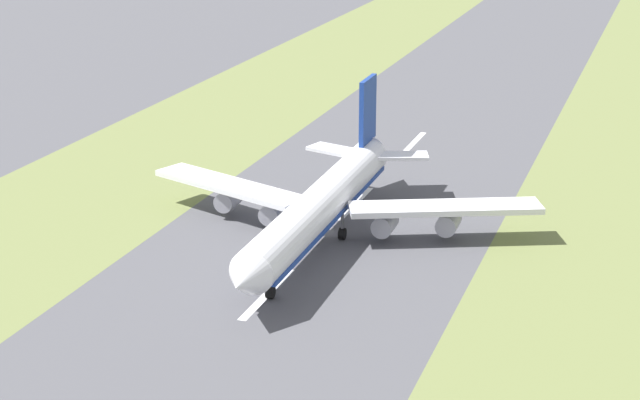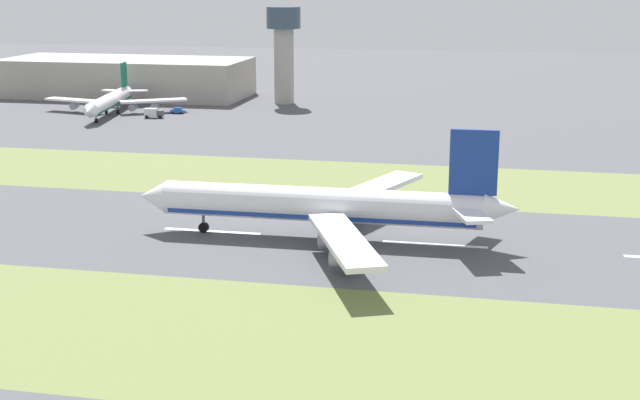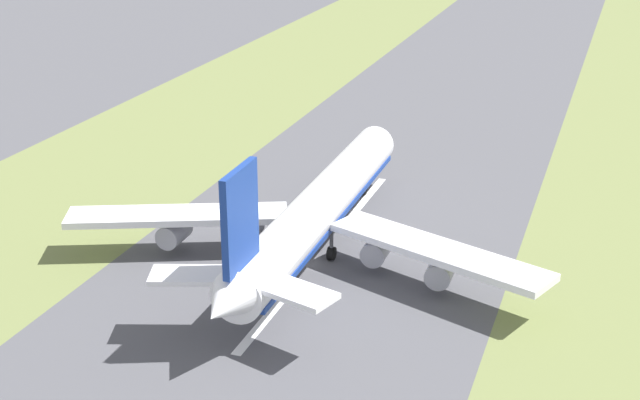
# 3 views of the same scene
# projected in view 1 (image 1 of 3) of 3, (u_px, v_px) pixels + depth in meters

# --- Properties ---
(ground_plane) EXTENTS (800.00, 800.00, 0.00)m
(ground_plane) POSITION_uv_depth(u_px,v_px,m) (327.00, 232.00, 165.79)
(ground_plane) COLOR #4C4C51
(grass_median_west) EXTENTS (40.00, 600.00, 0.01)m
(grass_median_west) POSITION_uv_depth(u_px,v_px,m) (626.00, 268.00, 152.02)
(grass_median_west) COLOR olive
(grass_median_west) RESTS_ON ground
(grass_median_east) EXTENTS (40.00, 600.00, 0.01)m
(grass_median_east) POSITION_uv_depth(u_px,v_px,m) (73.00, 202.00, 179.57)
(grass_median_east) COLOR olive
(grass_median_east) RESTS_ON ground
(centreline_dash_near) EXTENTS (1.20, 18.00, 0.01)m
(centreline_dash_near) POSITION_uv_depth(u_px,v_px,m) (413.00, 143.00, 215.02)
(centreline_dash_near) COLOR silver
(centreline_dash_near) RESTS_ON ground
(centreline_dash_mid) EXTENTS (1.20, 18.00, 0.01)m
(centreline_dash_mid) POSITION_uv_depth(u_px,v_px,m) (355.00, 203.00, 179.11)
(centreline_dash_mid) COLOR silver
(centreline_dash_mid) RESTS_ON ground
(centreline_dash_far) EXTENTS (1.20, 18.00, 0.01)m
(centreline_dash_far) POSITION_uv_depth(u_px,v_px,m) (267.00, 294.00, 143.20)
(centreline_dash_far) COLOR silver
(centreline_dash_far) RESTS_ON ground
(airplane_main_jet) EXTENTS (64.13, 67.07, 20.20)m
(airplane_main_jet) POSITION_uv_depth(u_px,v_px,m) (324.00, 202.00, 160.77)
(airplane_main_jet) COLOR white
(airplane_main_jet) RESTS_ON ground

